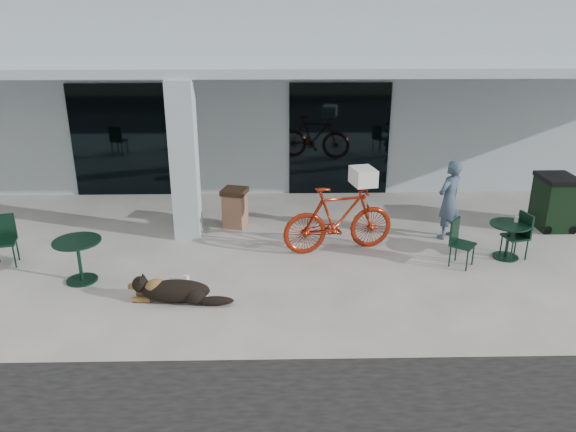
{
  "coord_description": "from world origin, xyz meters",
  "views": [
    {
      "loc": [
        0.28,
        -8.26,
        4.43
      ],
      "look_at": [
        0.48,
        0.74,
        1.0
      ],
      "focal_mm": 35.0,
      "sensor_mm": 36.0,
      "label": 1
    }
  ],
  "objects_px": {
    "cafe_chair_far_a": "(463,244)",
    "wheeled_bin": "(554,202)",
    "cafe_table_near": "(79,261)",
    "person": "(449,200)",
    "bicycle": "(339,219)",
    "cafe_table_far": "(508,241)",
    "cafe_chair_far_b": "(515,236)",
    "cafe_chair_near": "(4,242)",
    "trash_receptacle": "(235,208)",
    "dog": "(176,290)"
  },
  "relations": [
    {
      "from": "bicycle",
      "to": "person",
      "type": "height_order",
      "value": "person"
    },
    {
      "from": "trash_receptacle",
      "to": "cafe_table_near",
      "type": "bearing_deg",
      "value": -134.92
    },
    {
      "from": "dog",
      "to": "cafe_chair_near",
      "type": "bearing_deg",
      "value": 162.57
    },
    {
      "from": "dog",
      "to": "wheeled_bin",
      "type": "bearing_deg",
      "value": 27.86
    },
    {
      "from": "cafe_table_far",
      "to": "trash_receptacle",
      "type": "bearing_deg",
      "value": 161.81
    },
    {
      "from": "cafe_chair_far_a",
      "to": "wheeled_bin",
      "type": "bearing_deg",
      "value": -16.33
    },
    {
      "from": "cafe_chair_far_b",
      "to": "trash_receptacle",
      "type": "relative_size",
      "value": 1.04
    },
    {
      "from": "cafe_table_far",
      "to": "cafe_chair_far_a",
      "type": "distance_m",
      "value": 1.0
    },
    {
      "from": "bicycle",
      "to": "wheeled_bin",
      "type": "xyz_separation_m",
      "value": [
        4.62,
        1.1,
        -0.08
      ]
    },
    {
      "from": "dog",
      "to": "wheeled_bin",
      "type": "distance_m",
      "value": 7.97
    },
    {
      "from": "cafe_chair_far_b",
      "to": "person",
      "type": "xyz_separation_m",
      "value": [
        -0.97,
        0.99,
        0.37
      ]
    },
    {
      "from": "cafe_table_far",
      "to": "person",
      "type": "relative_size",
      "value": 0.45
    },
    {
      "from": "cafe_table_near",
      "to": "wheeled_bin",
      "type": "xyz_separation_m",
      "value": [
        9.1,
        2.26,
        0.19
      ]
    },
    {
      "from": "cafe_table_near",
      "to": "cafe_chair_far_a",
      "type": "distance_m",
      "value": 6.64
    },
    {
      "from": "cafe_chair_near",
      "to": "trash_receptacle",
      "type": "bearing_deg",
      "value": 10.16
    },
    {
      "from": "bicycle",
      "to": "wheeled_bin",
      "type": "height_order",
      "value": "bicycle"
    },
    {
      "from": "dog",
      "to": "cafe_chair_far_b",
      "type": "height_order",
      "value": "cafe_chair_far_b"
    },
    {
      "from": "bicycle",
      "to": "trash_receptacle",
      "type": "bearing_deg",
      "value": 44.88
    },
    {
      "from": "cafe_chair_near",
      "to": "cafe_table_far",
      "type": "relative_size",
      "value": 1.28
    },
    {
      "from": "bicycle",
      "to": "wheeled_bin",
      "type": "distance_m",
      "value": 4.75
    },
    {
      "from": "bicycle",
      "to": "cafe_chair_far_a",
      "type": "relative_size",
      "value": 2.51
    },
    {
      "from": "cafe_table_far",
      "to": "cafe_chair_far_b",
      "type": "distance_m",
      "value": 0.16
    },
    {
      "from": "cafe_table_near",
      "to": "cafe_table_far",
      "type": "relative_size",
      "value": 1.11
    },
    {
      "from": "bicycle",
      "to": "cafe_chair_far_b",
      "type": "height_order",
      "value": "bicycle"
    },
    {
      "from": "bicycle",
      "to": "cafe_chair_far_a",
      "type": "distance_m",
      "value": 2.27
    },
    {
      "from": "cafe_table_near",
      "to": "person",
      "type": "distance_m",
      "value": 6.96
    },
    {
      "from": "cafe_table_near",
      "to": "cafe_chair_far_b",
      "type": "relative_size",
      "value": 0.92
    },
    {
      "from": "cafe_chair_far_a",
      "to": "wheeled_bin",
      "type": "distance_m",
      "value": 3.07
    },
    {
      "from": "cafe_chair_near",
      "to": "cafe_chair_far_a",
      "type": "distance_m",
      "value": 8.17
    },
    {
      "from": "bicycle",
      "to": "cafe_table_near",
      "type": "height_order",
      "value": "bicycle"
    },
    {
      "from": "dog",
      "to": "cafe_table_far",
      "type": "distance_m",
      "value": 6.04
    },
    {
      "from": "cafe_chair_near",
      "to": "person",
      "type": "bearing_deg",
      "value": -6.54
    },
    {
      "from": "dog",
      "to": "cafe_chair_far_b",
      "type": "xyz_separation_m",
      "value": [
        5.97,
        1.51,
        0.22
      ]
    },
    {
      "from": "cafe_chair_far_b",
      "to": "cafe_chair_near",
      "type": "bearing_deg",
      "value": -103.44
    },
    {
      "from": "dog",
      "to": "trash_receptacle",
      "type": "xyz_separation_m",
      "value": [
        0.73,
        3.2,
        0.21
      ]
    },
    {
      "from": "cafe_chair_near",
      "to": "wheeled_bin",
      "type": "relative_size",
      "value": 0.81
    },
    {
      "from": "cafe_chair_near",
      "to": "trash_receptacle",
      "type": "distance_m",
      "value": 4.38
    },
    {
      "from": "person",
      "to": "bicycle",
      "type": "bearing_deg",
      "value": -22.9
    },
    {
      "from": "cafe_chair_far_a",
      "to": "person",
      "type": "distance_m",
      "value": 1.36
    },
    {
      "from": "bicycle",
      "to": "cafe_table_far",
      "type": "height_order",
      "value": "bicycle"
    },
    {
      "from": "cafe_table_near",
      "to": "cafe_table_far",
      "type": "bearing_deg",
      "value": 5.82
    },
    {
      "from": "trash_receptacle",
      "to": "cafe_table_far",
      "type": "bearing_deg",
      "value": -18.19
    },
    {
      "from": "cafe_chair_far_a",
      "to": "person",
      "type": "relative_size",
      "value": 0.53
    },
    {
      "from": "dog",
      "to": "cafe_chair_near",
      "type": "height_order",
      "value": "cafe_chair_near"
    },
    {
      "from": "cafe_chair_far_a",
      "to": "cafe_chair_far_b",
      "type": "bearing_deg",
      "value": -35.99
    },
    {
      "from": "dog",
      "to": "bicycle",
      "type": "bearing_deg",
      "value": 40.33
    },
    {
      "from": "cafe_chair_far_b",
      "to": "trash_receptacle",
      "type": "height_order",
      "value": "cafe_chair_far_b"
    },
    {
      "from": "bicycle",
      "to": "trash_receptacle",
      "type": "relative_size",
      "value": 2.58
    },
    {
      "from": "cafe_chair_near",
      "to": "person",
      "type": "distance_m",
      "value": 8.35
    },
    {
      "from": "dog",
      "to": "cafe_table_far",
      "type": "bearing_deg",
      "value": 20.26
    }
  ]
}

